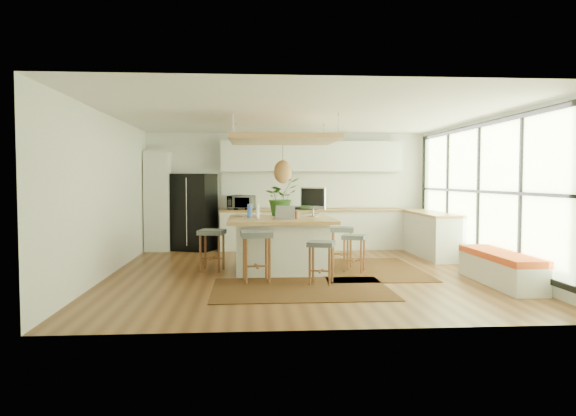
{
  "coord_description": "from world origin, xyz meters",
  "views": [
    {
      "loc": [
        -0.9,
        -9.13,
        1.61
      ],
      "look_at": [
        -0.2,
        0.5,
        1.1
      ],
      "focal_mm": 33.51,
      "sensor_mm": 36.0,
      "label": 1
    }
  ],
  "objects": [
    {
      "name": "window_wall",
      "position": [
        3.22,
        0.0,
        1.4
      ],
      "size": [
        0.1,
        6.2,
        2.6
      ],
      "primitive_type": null,
      "color": "black",
      "rests_on": "wall_right"
    },
    {
      "name": "island_bowl",
      "position": [
        -1.06,
        0.9,
        0.95
      ],
      "size": [
        0.21,
        0.21,
        0.05
      ],
      "primitive_type": "imported",
      "rotation": [
        0.0,
        0.0,
        -0.06
      ],
      "color": "white",
      "rests_on": "island"
    },
    {
      "name": "microwave",
      "position": [
        -1.07,
        3.13,
        1.12
      ],
      "size": [
        0.64,
        0.45,
        0.4
      ],
      "primitive_type": "imported",
      "rotation": [
        0.0,
        0.0,
        -0.22
      ],
      "color": "#A5A5AA",
      "rests_on": "back_counter_top"
    },
    {
      "name": "stool_right_front",
      "position": [
        0.93,
        0.07,
        0.35
      ],
      "size": [
        0.5,
        0.5,
        0.65
      ],
      "primitive_type": null,
      "rotation": [
        0.0,
        0.0,
        1.19
      ],
      "color": "#484D4F",
      "rests_on": "floor"
    },
    {
      "name": "wall_front",
      "position": [
        0.0,
        -3.5,
        1.35
      ],
      "size": [
        6.5,
        0.0,
        6.5
      ],
      "primitive_type": "plane",
      "rotation": [
        -1.57,
        0.0,
        0.0
      ],
      "color": "silver",
      "rests_on": "ground"
    },
    {
      "name": "window_bench",
      "position": [
        2.95,
        -1.2,
        0.25
      ],
      "size": [
        0.52,
        2.0,
        0.5
      ],
      "primitive_type": null,
      "color": "silver",
      "rests_on": "floor"
    },
    {
      "name": "floor",
      "position": [
        0.0,
        0.0,
        0.0
      ],
      "size": [
        7.0,
        7.0,
        0.0
      ],
      "primitive_type": "plane",
      "color": "#543018",
      "rests_on": "ground"
    },
    {
      "name": "island",
      "position": [
        -0.34,
        0.4,
        0.47
      ],
      "size": [
        1.85,
        1.85,
        0.93
      ],
      "primitive_type": null,
      "color": "olive",
      "rests_on": "floor"
    },
    {
      "name": "range",
      "position": [
        0.3,
        3.18,
        0.5
      ],
      "size": [
        0.76,
        0.62,
        1.0
      ],
      "primitive_type": null,
      "color": "#A5A5AA",
      "rests_on": "floor"
    },
    {
      "name": "wall_left",
      "position": [
        -3.25,
        0.0,
        1.35
      ],
      "size": [
        0.0,
        7.0,
        7.0
      ],
      "primitive_type": "plane",
      "rotation": [
        1.57,
        0.0,
        1.57
      ],
      "color": "silver",
      "rests_on": "ground"
    },
    {
      "name": "back_counter_top",
      "position": [
        0.55,
        3.18,
        0.9
      ],
      "size": [
        4.24,
        0.64,
        0.05
      ],
      "primitive_type": "cube",
      "color": "olive",
      "rests_on": "back_counter_base"
    },
    {
      "name": "backsplash",
      "position": [
        0.55,
        3.48,
        1.35
      ],
      "size": [
        4.2,
        0.02,
        0.8
      ],
      "primitive_type": "cube",
      "color": "white",
      "rests_on": "wall_back"
    },
    {
      "name": "island_plant",
      "position": [
        -0.31,
        0.92,
        1.21
      ],
      "size": [
        0.93,
        0.95,
        0.56
      ],
      "primitive_type": "imported",
      "rotation": [
        0.0,
        0.0,
        0.57
      ],
      "color": "#1E4C19",
      "rests_on": "island"
    },
    {
      "name": "wall_right",
      "position": [
        3.25,
        0.0,
        1.35
      ],
      "size": [
        0.0,
        7.0,
        7.0
      ],
      "primitive_type": "plane",
      "rotation": [
        1.57,
        0.0,
        -1.57
      ],
      "color": "silver",
      "rests_on": "ground"
    },
    {
      "name": "ceiling",
      "position": [
        0.0,
        0.0,
        2.7
      ],
      "size": [
        7.0,
        7.0,
        0.0
      ],
      "primitive_type": "plane",
      "rotation": [
        3.14,
        0.0,
        0.0
      ],
      "color": "white",
      "rests_on": "ground"
    },
    {
      "name": "monitor",
      "position": [
        0.28,
        0.72,
        1.19
      ],
      "size": [
        0.56,
        0.57,
        0.55
      ],
      "primitive_type": null,
      "rotation": [
        0.0,
        0.0,
        -0.82
      ],
      "color": "#A5A5AA",
      "rests_on": "island"
    },
    {
      "name": "stool_near_left",
      "position": [
        -0.79,
        -0.73,
        0.35
      ],
      "size": [
        0.52,
        0.52,
        0.8
      ],
      "primitive_type": null,
      "rotation": [
        0.0,
        0.0,
        0.09
      ],
      "color": "#484D4F",
      "rests_on": "floor"
    },
    {
      "name": "pantry",
      "position": [
        -2.95,
        3.18,
        1.12
      ],
      "size": [
        0.55,
        0.6,
        2.25
      ],
      "primitive_type": "cube",
      "color": "silver",
      "rests_on": "floor"
    },
    {
      "name": "back_counter_base",
      "position": [
        0.55,
        3.18,
        0.44
      ],
      "size": [
        4.2,
        0.6,
        0.88
      ],
      "primitive_type": "cube",
      "color": "silver",
      "rests_on": "floor"
    },
    {
      "name": "rug_right",
      "position": [
        1.23,
        0.3,
        0.01
      ],
      "size": [
        1.8,
        2.6,
        0.01
      ],
      "primitive_type": "cube",
      "color": "black",
      "rests_on": "floor"
    },
    {
      "name": "right_counter_base",
      "position": [
        2.93,
        2.0,
        0.44
      ],
      "size": [
        0.6,
        2.5,
        0.88
      ],
      "primitive_type": "cube",
      "color": "silver",
      "rests_on": "floor"
    },
    {
      "name": "upper_cabinets",
      "position": [
        0.55,
        3.32,
        2.15
      ],
      "size": [
        4.2,
        0.34,
        0.7
      ],
      "primitive_type": "cube",
      "color": "silver",
      "rests_on": "wall_back"
    },
    {
      "name": "ceiling_panel",
      "position": [
        -0.3,
        0.4,
        2.05
      ],
      "size": [
        1.86,
        1.86,
        0.8
      ],
      "primitive_type": null,
      "color": "olive",
      "rests_on": "ceiling"
    },
    {
      "name": "stool_left_side",
      "position": [
        -1.55,
        0.34,
        0.35
      ],
      "size": [
        0.51,
        0.51,
        0.73
      ],
      "primitive_type": null,
      "rotation": [
        0.0,
        0.0,
        -1.76
      ],
      "color": "#484D4F",
      "rests_on": "floor"
    },
    {
      "name": "island_bottle_0",
      "position": [
        -0.89,
        0.5,
        1.03
      ],
      "size": [
        0.07,
        0.07,
        0.19
      ],
      "primitive_type": "cylinder",
      "color": "blue",
      "rests_on": "island"
    },
    {
      "name": "stool_right_back",
      "position": [
        0.82,
        0.72,
        0.35
      ],
      "size": [
        0.51,
        0.51,
        0.73
      ],
      "primitive_type": null,
      "rotation": [
        0.0,
        0.0,
        1.38
      ],
      "color": "#484D4F",
      "rests_on": "floor"
    },
    {
      "name": "laptop",
      "position": [
        -0.33,
        -0.07,
        1.05
      ],
      "size": [
        0.45,
        0.47,
        0.26
      ],
      "primitive_type": null,
      "rotation": [
        0.0,
        0.0,
        -0.37
      ],
      "color": "#A5A5AA",
      "rests_on": "island"
    },
    {
      "name": "right_counter_top",
      "position": [
        2.93,
        2.0,
        0.9
      ],
      "size": [
        0.64,
        2.54,
        0.05
      ],
      "primitive_type": "cube",
      "color": "olive",
      "rests_on": "right_counter_base"
    },
    {
      "name": "stool_near_right",
      "position": [
        0.2,
        -0.99,
        0.35
      ],
      "size": [
        0.49,
        0.49,
        0.66
      ],
      "primitive_type": null,
      "rotation": [
        0.0,
        0.0,
        -0.29
      ],
      "color": "#484D4F",
      "rests_on": "floor"
    },
    {
      "name": "rug_near",
      "position": [
        -0.14,
        -1.35,
        0.01
      ],
      "size": [
        2.6,
        1.8,
        0.01
      ],
      "primitive_type": "cube",
      "color": "black",
      "rests_on": "floor"
    },
    {
      "name": "fridge",
      "position": [
        -2.15,
        3.2,
        0.93
      ],
      "size": [
        1.06,
        0.95,
        1.74
      ],
      "primitive_type": null,
      "rotation": [
        0.0,
        0.0,
        -0.38
      ],
      "color": "black",
      "rests_on": "floor"
    },
    {
      "name": "island_bottle_2",
      "position": [
        -0.09,
        0.1,
        1.03
      ],
      "size": [
        0.07,
        0.07,
        0.19
      ],
      "primitive_type": "cylinder",
      "color": "brown",
      "rests_on": "island"
    },
    {
      "name": "island_bottle_1",
      "position": [
        -0.74,
        0.25,
        1.03
      ],
      "size": [
        0.07,
        0.07,
        0.19
      ],
      "primitive_type": "cylinder",
      "color": "white",
      "rests_on": "island"
    },
    {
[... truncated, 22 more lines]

